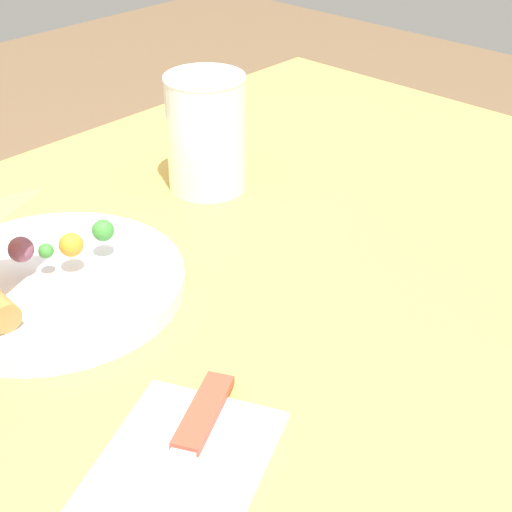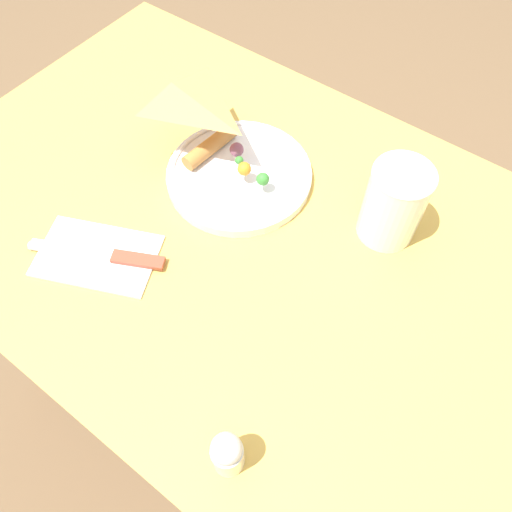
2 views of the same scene
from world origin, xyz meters
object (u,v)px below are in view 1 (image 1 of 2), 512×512
milk_glass (206,135)px  napkin_folded (170,484)px  plate_pizza (51,277)px  butter_knife (176,467)px  dining_table (194,389)px

milk_glass → napkin_folded: (0.30, 0.27, -0.06)m
milk_glass → napkin_folded: milk_glass is taller
plate_pizza → butter_knife: 0.23m
plate_pizza → butter_knife: bearing=74.2°
plate_pizza → milk_glass: milk_glass is taller
dining_table → napkin_folded: napkin_folded is taller
butter_knife → napkin_folded: bearing=-0.0°
plate_pizza → butter_knife: size_ratio=1.20×
plate_pizza → napkin_folded: bearing=72.4°
napkin_folded → milk_glass: bearing=-137.2°
dining_table → milk_glass: size_ratio=8.91×
dining_table → napkin_folded: 0.26m
napkin_folded → butter_knife: (-0.01, -0.00, 0.00)m
dining_table → napkin_folded: (0.16, 0.16, 0.12)m
milk_glass → butter_knife: milk_glass is taller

